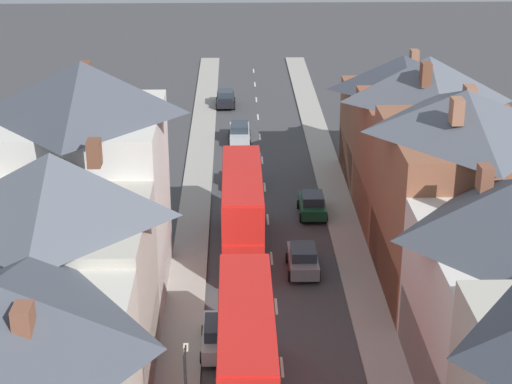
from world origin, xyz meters
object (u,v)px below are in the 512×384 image
object	(u,v)px
car_parked_left_a	(303,259)
double_decker_bus_lead	(246,355)
car_near_silver	(219,335)
car_parked_right_a	(226,98)
car_parked_right_b	(241,176)
car_parked_left_b	(240,132)
double_decker_bus_mid_street	(242,210)
car_far_grey	(312,204)

from	to	relation	value
car_parked_left_a	double_decker_bus_lead	bearing A→B (deg)	-105.03
car_near_silver	car_parked_left_a	bearing A→B (deg)	60.07
car_parked_left_a	car_parked_right_a	world-z (taller)	car_parked_left_a
car_parked_left_a	car_parked_right_b	xyz separation A→B (m)	(-3.60, 14.21, -0.05)
car_parked_left_b	car_parked_right_b	xyz separation A→B (m)	(0.00, -10.41, -0.05)
double_decker_bus_mid_street	car_parked_left_b	xyz separation A→B (m)	(0.01, 21.67, -1.97)
double_decker_bus_lead	car_parked_right_a	world-z (taller)	double_decker_bus_lead
car_parked_left_a	car_parked_left_b	size ratio (longest dim) A/B	0.87
car_far_grey	car_parked_right_b	xyz separation A→B (m)	(-4.90, 5.73, -0.02)
double_decker_bus_lead	double_decker_bus_mid_street	bearing A→B (deg)	90.00
double_decker_bus_lead	car_parked_right_a	size ratio (longest dim) A/B	2.84
double_decker_bus_lead	double_decker_bus_mid_street	size ratio (longest dim) A/B	1.00
car_parked_right_a	car_parked_left_b	size ratio (longest dim) A/B	0.84
double_decker_bus_mid_street	car_parked_left_a	xyz separation A→B (m)	(3.61, -2.95, -1.97)
double_decker_bus_mid_street	car_parked_left_a	world-z (taller)	double_decker_bus_mid_street
car_near_silver	car_far_grey	xyz separation A→B (m)	(6.20, 16.99, -0.02)
car_parked_right_a	car_parked_right_b	xyz separation A→B (m)	(1.30, -21.20, -0.04)
double_decker_bus_lead	car_far_grey	distance (m)	22.56
car_parked_right_b	car_parked_left_a	bearing A→B (deg)	-75.79
car_near_silver	car_far_grey	distance (m)	18.09
double_decker_bus_mid_street	car_parked_right_b	world-z (taller)	double_decker_bus_mid_street
double_decker_bus_lead	double_decker_bus_mid_street	xyz separation A→B (m)	(0.00, 16.39, 0.00)
double_decker_bus_lead	car_parked_right_b	bearing A→B (deg)	89.98
car_parked_left_a	car_parked_right_b	distance (m)	14.66
car_near_silver	car_parked_right_b	world-z (taller)	car_near_silver
double_decker_bus_mid_street	car_near_silver	world-z (taller)	double_decker_bus_mid_street
double_decker_bus_mid_street	car_parked_right_a	distance (m)	32.55
car_near_silver	car_parked_right_a	bearing A→B (deg)	90.00
double_decker_bus_lead	car_parked_right_b	size ratio (longest dim) A/B	2.70
double_decker_bus_lead	car_parked_left_a	size ratio (longest dim) A/B	2.75
car_parked_left_b	car_far_grey	xyz separation A→B (m)	(4.90, -16.14, -0.02)
car_far_grey	car_parked_left_b	bearing A→B (deg)	106.89
car_near_silver	car_parked_left_a	world-z (taller)	same
double_decker_bus_lead	car_parked_right_b	xyz separation A→B (m)	(0.01, 27.66, -2.02)
car_parked_left_a	car_parked_right_a	bearing A→B (deg)	97.88
double_decker_bus_lead	car_parked_right_b	distance (m)	27.73
double_decker_bus_mid_street	car_near_silver	distance (m)	11.70
car_parked_right_a	car_far_grey	bearing A→B (deg)	-77.04
car_far_grey	car_parked_right_b	world-z (taller)	car_far_grey
car_near_silver	car_parked_right_b	xyz separation A→B (m)	(1.30, 22.72, -0.05)
car_parked_right_a	car_far_grey	world-z (taller)	car_parked_right_a
car_parked_left_a	car_parked_right_a	size ratio (longest dim) A/B	1.03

